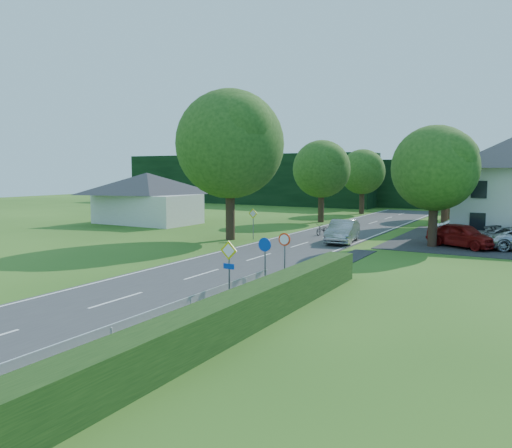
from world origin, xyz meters
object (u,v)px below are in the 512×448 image
Objects in this scene: streetlight at (433,183)px; moving_car at (343,231)px; motorcycle at (322,229)px; parasol at (460,225)px; parked_car_silver_a at (467,229)px; parked_car_red at (462,235)px.

moving_car is (-5.77, -3.34, -3.58)m from streetlight.
parasol is (10.08, 5.03, 0.44)m from motorcycle.
parked_car_silver_a is at bearing 30.59° from moving_car.
parked_car_red reaches higher than moving_car.
motorcycle is at bearing 92.04° from parked_car_silver_a.
streetlight is at bearing -104.55° from parasol.
motorcycle is 11.36m from parked_car_silver_a.
parked_car_red is at bearing -80.79° from parasol.
parked_car_red is (11.11, -1.36, 0.37)m from motorcycle.
parked_car_red is at bearing 4.28° from moving_car.
parked_car_silver_a is (-0.23, 4.62, -0.08)m from parked_car_red.
parasol is at bearing 36.41° from parked_car_red.
streetlight reaches higher than parked_car_silver_a.
parked_car_red reaches higher than motorcycle.
motorcycle is 11.27m from parasol.
parked_car_silver_a reaches higher than motorcycle.
moving_car is 10.93m from parasol.
streetlight is 9.62m from motorcycle.
parked_car_red is 1.07× the size of parked_car_silver_a.
moving_car is 1.03× the size of parked_car_red.
parasol is at bearing 9.85° from parked_car_silver_a.
motorcycle is 0.37× the size of parked_car_red.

